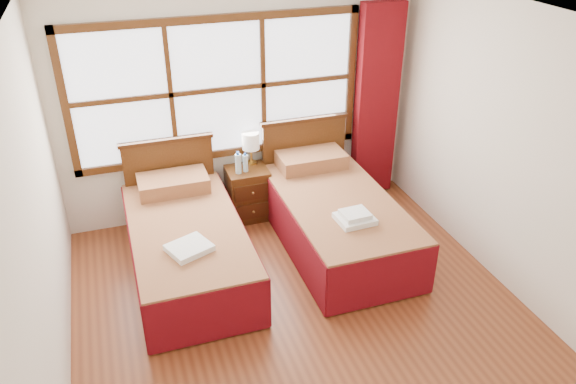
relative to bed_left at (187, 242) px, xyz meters
name	(u,v)px	position (x,y,z in m)	size (l,w,h in m)	color
floor	(310,327)	(0.86, -1.20, -0.32)	(4.50, 4.50, 0.00)	brown
ceiling	(317,28)	(0.86, -1.20, 2.28)	(4.50, 4.50, 0.00)	white
wall_back	(240,103)	(0.86, 1.05, 0.98)	(4.00, 4.00, 0.00)	silver
wall_left	(34,247)	(-1.14, -1.20, 0.98)	(4.50, 4.50, 0.00)	silver
wall_right	(528,163)	(2.86, -1.20, 0.98)	(4.50, 4.50, 0.00)	silver
window	(218,89)	(0.61, 1.02, 1.18)	(3.16, 0.06, 1.56)	white
curtain	(376,103)	(2.46, 0.91, 0.85)	(0.50, 0.16, 2.30)	maroon
bed_left	(187,242)	(0.00, 0.00, 0.00)	(1.07, 2.09, 1.04)	#3D1E0C
bed_right	(334,215)	(1.57, 0.00, 0.01)	(1.11, 2.15, 1.08)	#3D1E0C
nightstand	(248,193)	(0.84, 0.80, -0.01)	(0.46, 0.45, 0.61)	#492710
towels_left	(189,248)	(-0.04, -0.49, 0.27)	(0.45, 0.42, 0.06)	white
towels_right	(355,217)	(1.55, -0.54, 0.30)	(0.36, 0.32, 0.10)	white
lamp	(251,142)	(0.93, 0.94, 0.56)	(0.20, 0.20, 0.38)	gold
bottle_near	(238,163)	(0.73, 0.75, 0.41)	(0.07, 0.07, 0.26)	silver
bottle_far	(245,163)	(0.82, 0.76, 0.39)	(0.06, 0.06, 0.22)	silver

